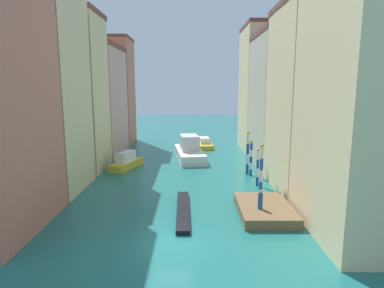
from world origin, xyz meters
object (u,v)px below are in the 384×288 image
waterfront_dock (264,209)px  motorboat_1 (126,162)px  person_on_dock (260,200)px  mooring_pole_1 (258,167)px  motorboat_0 (204,143)px  mooring_pole_0 (261,168)px  mooring_pole_3 (248,152)px  vaporetto_white (189,151)px  gondola_black (183,210)px  mooring_pole_2 (251,158)px

waterfront_dock → motorboat_1: motorboat_1 is taller
person_on_dock → mooring_pole_1: size_ratio=0.39×
motorboat_1 → motorboat_0: bearing=55.5°
waterfront_dock → mooring_pole_0: mooring_pole_0 is taller
mooring_pole_3 → vaporetto_white: 10.75m
motorboat_0 → motorboat_1: size_ratio=1.24×
mooring_pole_3 → mooring_pole_1: bearing=-86.3°
person_on_dock → gondola_black: 6.20m
gondola_black → mooring_pole_2: bearing=56.5°
person_on_dock → motorboat_1: (-13.44, 15.97, -0.70)m
motorboat_0 → mooring_pole_1: bearing=-78.4°
person_on_dock → motorboat_0: (-3.13, 30.99, -0.92)m
waterfront_dock → mooring_pole_3: size_ratio=1.25×
motorboat_0 → mooring_pole_0: bearing=-79.9°
waterfront_dock → vaporetto_white: bearing=106.8°
vaporetto_white → motorboat_1: (-7.85, -5.31, -0.39)m
person_on_dock → mooring_pole_0: bearing=77.8°
mooring_pole_2 → vaporetto_white: 11.37m
gondola_black → motorboat_1: size_ratio=1.42×
mooring_pole_3 → gondola_black: bearing=-121.0°
motorboat_1 → mooring_pole_2: bearing=-13.4°
mooring_pole_2 → mooring_pole_0: bearing=-91.6°
motorboat_0 → mooring_pole_3: bearing=-76.5°
person_on_dock → vaporetto_white: 22.00m
mooring_pole_2 → vaporetto_white: (-7.07, 8.86, -0.91)m
waterfront_dock → mooring_pole_1: bearing=83.1°
waterfront_dock → motorboat_1: bearing=132.8°
mooring_pole_1 → vaporetto_white: bearing=119.0°
vaporetto_white → gondola_black: size_ratio=1.21×
mooring_pole_1 → gondola_black: bearing=-135.2°
waterfront_dock → mooring_pole_3: mooring_pole_3 is taller
mooring_pole_0 → waterfront_dock: bearing=-98.3°
vaporetto_white → mooring_pole_2: bearing=-51.4°
waterfront_dock → vaporetto_white: 21.31m
mooring_pole_0 → gondola_black: bearing=-146.2°
mooring_pole_2 → mooring_pole_3: size_ratio=0.80×
mooring_pole_0 → motorboat_0: size_ratio=0.65×
mooring_pole_3 → motorboat_1: bearing=168.7°
vaporetto_white → motorboat_0: 10.04m
motorboat_0 → motorboat_1: (-10.32, -15.02, 0.22)m
waterfront_dock → person_on_dock: bearing=-121.8°
waterfront_dock → gondola_black: waterfront_dock is taller
vaporetto_white → motorboat_1: bearing=-146.0°
mooring_pole_3 → motorboat_1: mooring_pole_3 is taller
person_on_dock → vaporetto_white: (-5.59, 21.28, -0.31)m
waterfront_dock → mooring_pole_1: mooring_pole_1 is taller
mooring_pole_3 → vaporetto_white: mooring_pole_3 is taller
person_on_dock → gondola_black: person_on_dock is taller
mooring_pole_1 → waterfront_dock: bearing=-96.9°
person_on_dock → vaporetto_white: vaporetto_white is taller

